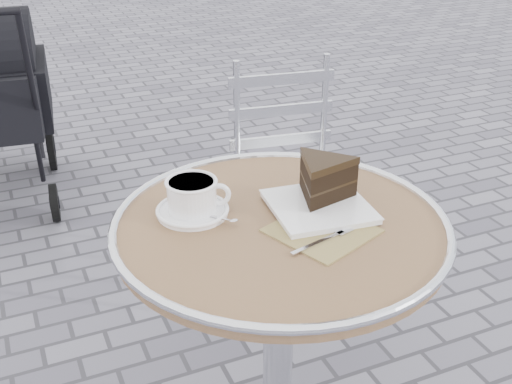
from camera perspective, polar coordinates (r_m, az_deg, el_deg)
name	(u,v)px	position (r m, az deg, el deg)	size (l,w,h in m)	color
cafe_table	(279,286)	(1.44, 2.09, -8.35)	(0.72, 0.72, 0.74)	silver
cappuccino_set	(193,199)	(1.38, -5.62, -0.64)	(0.16, 0.17, 0.08)	white
cake_plate_set	(322,185)	(1.40, 5.91, 0.62)	(0.28, 0.33, 0.11)	#8E774E
bistro_chair	(287,153)	(2.22, 2.76, 3.53)	(0.42, 0.42, 0.83)	silver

